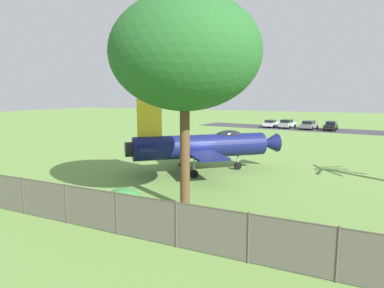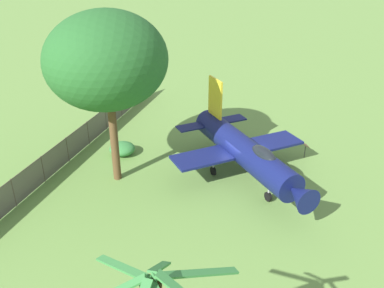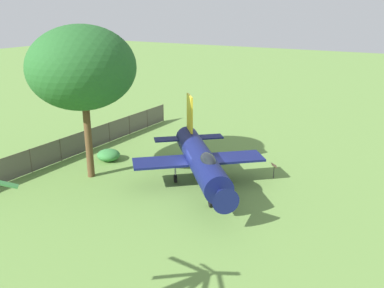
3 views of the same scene
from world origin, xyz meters
name	(u,v)px [view 3 (image 3 of 3)]	position (x,y,z in m)	size (l,w,h in m)	color
ground_plane	(200,187)	(0.00, 0.00, 0.00)	(200.00, 200.00, 0.00)	#668E42
display_jet	(201,161)	(0.24, -0.28, 2.09)	(10.14, 10.96, 5.70)	#111951
shade_tree	(82,68)	(-7.93, -2.40, 8.00)	(7.14, 7.75, 10.92)	brown
perimeter_fence	(74,144)	(-12.24, 0.24, 1.00)	(0.67, 26.15, 1.90)	#4C4238
shrub_near_fence	(109,155)	(-9.01, 0.81, 0.47)	(1.90, 1.82, 0.93)	#387F3D
info_plaque	(274,168)	(3.97, 3.95, 0.85)	(0.62, 0.71, 1.14)	#333333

